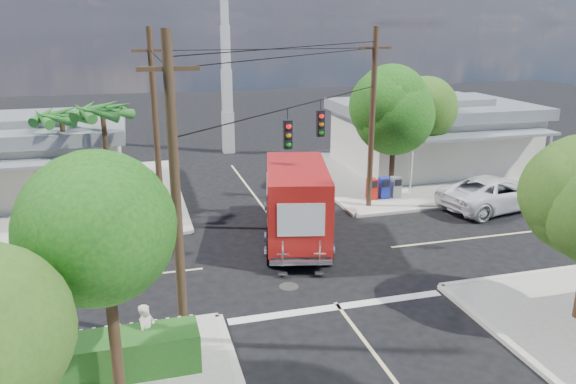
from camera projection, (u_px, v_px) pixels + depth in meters
name	position (u px, v px, depth m)	size (l,w,h in m)	color
ground	(301.00, 257.00, 22.77)	(120.00, 120.00, 0.00)	black
sidewalk_ne	(415.00, 172.00, 35.59)	(14.12, 14.12, 0.14)	gray
sidewalk_nw	(48.00, 200.00, 29.97)	(14.12, 14.12, 0.14)	gray
road_markings	(312.00, 272.00, 21.41)	(32.00, 32.00, 0.01)	beige
building_ne	(432.00, 133.00, 36.36)	(11.80, 10.20, 4.50)	beige
building_nw	(24.00, 155.00, 30.52)	(10.80, 10.20, 4.30)	beige
radio_tower	(226.00, 75.00, 39.72)	(0.80, 0.80, 17.00)	silver
tree_sw_front	(105.00, 242.00, 12.76)	(3.88, 3.78, 6.03)	#422D1C
tree_ne_front	(395.00, 110.00, 29.49)	(4.21, 4.14, 6.66)	#422D1C
tree_ne_back	(419.00, 112.00, 32.36)	(3.77, 3.66, 5.82)	#422D1C
palm_nw_front	(103.00, 114.00, 26.30)	(3.01, 3.08, 5.59)	#422D1C
palm_nw_back	(61.00, 119.00, 27.27)	(3.01, 3.08, 5.19)	#422D1C
utility_poles	(253.00, 139.00, 22.49)	(12.00, 10.68, 9.00)	#473321
picket_fence	(89.00, 344.00, 15.39)	(5.94, 0.06, 1.00)	silver
hedge_sw	(79.00, 361.00, 14.60)	(6.20, 1.20, 1.10)	#1A4C16
vending_boxes	(384.00, 188.00, 29.96)	(1.90, 0.50, 1.10)	#B7170E
delivery_truck	(296.00, 201.00, 24.23)	(4.13, 8.28, 3.45)	black
parked_car	(496.00, 193.00, 28.51)	(2.83, 6.13, 1.70)	silver
pedestrian	(147.00, 334.00, 15.25)	(0.64, 0.42, 1.75)	beige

